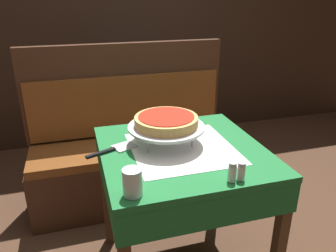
% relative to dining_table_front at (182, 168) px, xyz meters
% --- Properties ---
extents(dining_table_front, '(0.78, 0.78, 0.78)m').
position_rel_dining_table_front_xyz_m(dining_table_front, '(0.00, 0.00, 0.00)').
color(dining_table_front, '#1E6B33').
rests_on(dining_table_front, ground_plane).
extents(dining_table_rear, '(0.67, 0.67, 0.79)m').
position_rel_dining_table_front_xyz_m(dining_table_rear, '(0.19, 1.46, -0.01)').
color(dining_table_rear, '#194799').
rests_on(dining_table_rear, ground_plane).
extents(booth_bench, '(1.46, 0.47, 1.15)m').
position_rel_dining_table_front_xyz_m(booth_bench, '(-0.11, 0.81, -0.33)').
color(booth_bench, '#3D2316').
rests_on(booth_bench, ground_plane).
extents(back_wall_panel, '(6.00, 0.04, 2.40)m').
position_rel_dining_table_front_xyz_m(back_wall_panel, '(0.00, 1.98, 0.53)').
color(back_wall_panel, black).
rests_on(back_wall_panel, ground_plane).
extents(pizza_pan_stand, '(0.38, 0.38, 0.10)m').
position_rel_dining_table_front_xyz_m(pizza_pan_stand, '(-0.06, 0.07, 0.20)').
color(pizza_pan_stand, '#ADADB2').
rests_on(pizza_pan_stand, dining_table_front).
extents(deep_dish_pizza, '(0.31, 0.31, 0.05)m').
position_rel_dining_table_front_xyz_m(deep_dish_pizza, '(-0.06, 0.07, 0.23)').
color(deep_dish_pizza, tan).
rests_on(deep_dish_pizza, pizza_pan_stand).
extents(pizza_server, '(0.26, 0.15, 0.01)m').
position_rel_dining_table_front_xyz_m(pizza_server, '(-0.33, 0.07, 0.11)').
color(pizza_server, '#BCBCC1').
rests_on(pizza_server, dining_table_front).
extents(water_glass_near, '(0.07, 0.07, 0.11)m').
position_rel_dining_table_front_xyz_m(water_glass_near, '(-0.30, -0.32, 0.16)').
color(water_glass_near, silver).
rests_on(water_glass_near, dining_table_front).
extents(salt_shaker, '(0.03, 0.03, 0.08)m').
position_rel_dining_table_front_xyz_m(salt_shaker, '(0.09, -0.34, 0.15)').
color(salt_shaker, silver).
rests_on(salt_shaker, dining_table_front).
extents(pepper_shaker, '(0.03, 0.03, 0.08)m').
position_rel_dining_table_front_xyz_m(pepper_shaker, '(0.13, -0.34, 0.15)').
color(pepper_shaker, silver).
rests_on(pepper_shaker, dining_table_front).
extents(condiment_caddy, '(0.11, 0.11, 0.15)m').
position_rel_dining_table_front_xyz_m(condiment_caddy, '(0.29, 1.39, 0.16)').
color(condiment_caddy, black).
rests_on(condiment_caddy, dining_table_rear).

